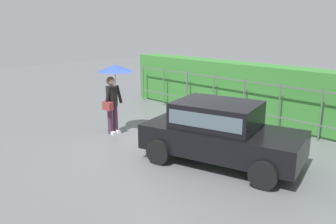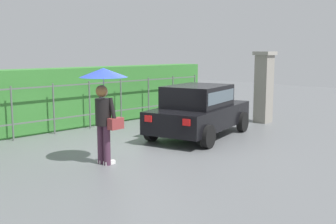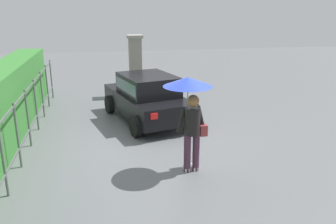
% 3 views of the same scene
% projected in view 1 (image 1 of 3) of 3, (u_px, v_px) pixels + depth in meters
% --- Properties ---
extents(ground_plane, '(40.00, 40.00, 0.00)m').
position_uv_depth(ground_plane, '(171.00, 145.00, 9.54)').
color(ground_plane, slate).
extents(car, '(3.99, 2.57, 1.48)m').
position_uv_depth(car, '(220.00, 130.00, 8.19)').
color(car, black).
rests_on(car, ground).
extents(pedestrian, '(1.04, 1.04, 2.08)m').
position_uv_depth(pedestrian, '(114.00, 82.00, 10.21)').
color(pedestrian, '#47283D').
rests_on(pedestrian, ground).
extents(fence_section, '(10.15, 0.05, 1.50)m').
position_uv_depth(fence_section, '(244.00, 99.00, 11.43)').
color(fence_section, '#59605B').
rests_on(fence_section, ground).
extents(hedge_row, '(11.10, 0.90, 1.90)m').
position_uv_depth(hedge_row, '(256.00, 92.00, 11.89)').
color(hedge_row, '#387F33').
rests_on(hedge_row, ground).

